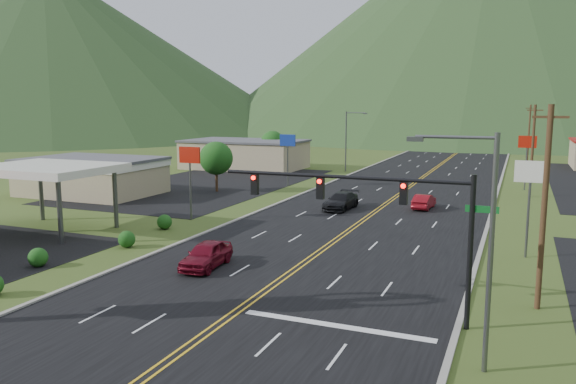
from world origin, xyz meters
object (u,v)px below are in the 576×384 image
at_px(car_dark_mid, 341,201).
at_px(gas_canopy, 48,170).
at_px(car_red_near, 206,255).
at_px(streetlight_west, 348,137).
at_px(traffic_signal, 381,206).
at_px(car_red_far, 424,202).
at_px(streetlight_east, 482,237).

bearing_deg(car_dark_mid, gas_canopy, -132.61).
bearing_deg(car_dark_mid, car_red_near, -91.09).
bearing_deg(car_red_near, streetlight_west, 92.42).
relative_size(traffic_signal, car_red_far, 3.08).
xyz_separation_m(car_red_near, car_dark_mid, (1.86, 21.97, -0.02)).
bearing_deg(gas_canopy, streetlight_west, 77.87).
bearing_deg(traffic_signal, streetlight_west, 107.97).
bearing_deg(streetlight_east, gas_canopy, 160.12).
relative_size(streetlight_west, car_red_near, 1.91).
relative_size(traffic_signal, streetlight_west, 1.46).
distance_m(traffic_signal, car_red_near, 13.12).
bearing_deg(car_dark_mid, car_red_far, 28.03).
relative_size(streetlight_east, car_red_near, 1.91).
height_order(gas_canopy, car_red_far, gas_canopy).
bearing_deg(streetlight_east, streetlight_west, 110.86).
xyz_separation_m(car_dark_mid, car_red_far, (7.34, 3.31, -0.08)).
bearing_deg(gas_canopy, car_red_near, -14.03).
distance_m(gas_canopy, car_dark_mid, 26.08).
height_order(streetlight_east, car_red_far, streetlight_east).
xyz_separation_m(streetlight_east, car_red_far, (-7.21, 33.09, -4.48)).
bearing_deg(streetlight_west, car_red_near, -82.95).
distance_m(streetlight_west, car_red_far, 31.45).
bearing_deg(streetlight_east, car_red_near, 154.54).
bearing_deg(traffic_signal, car_red_near, 161.95).
distance_m(gas_canopy, car_red_far, 33.71).
distance_m(streetlight_east, car_dark_mid, 33.43).
height_order(traffic_signal, car_red_near, traffic_signal).
relative_size(traffic_signal, car_red_near, 2.78).
bearing_deg(streetlight_east, car_dark_mid, 116.03).
relative_size(car_red_near, car_red_far, 1.11).
xyz_separation_m(streetlight_east, car_red_near, (-16.40, 7.81, -4.38)).
bearing_deg(car_red_near, car_dark_mid, 80.54).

